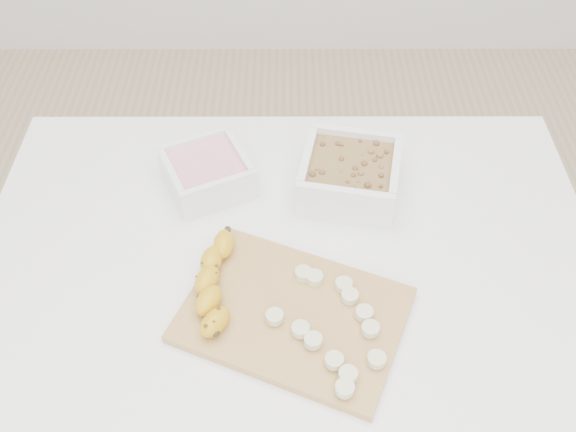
{
  "coord_description": "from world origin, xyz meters",
  "views": [
    {
      "loc": [
        -0.0,
        -0.64,
        1.54
      ],
      "look_at": [
        0.0,
        0.03,
        0.81
      ],
      "focal_mm": 40.0,
      "sensor_mm": 36.0,
      "label": 1
    }
  ],
  "objects_px": {
    "table": "(288,291)",
    "bowl_granola": "(350,175)",
    "bowl_yogurt": "(207,172)",
    "cutting_board": "(293,315)",
    "banana": "(215,283)"
  },
  "relations": [
    {
      "from": "table",
      "to": "cutting_board",
      "type": "bearing_deg",
      "value": -86.37
    },
    {
      "from": "bowl_yogurt",
      "to": "cutting_board",
      "type": "distance_m",
      "value": 0.31
    },
    {
      "from": "cutting_board",
      "to": "banana",
      "type": "distance_m",
      "value": 0.12
    },
    {
      "from": "table",
      "to": "bowl_yogurt",
      "type": "bearing_deg",
      "value": 131.14
    },
    {
      "from": "bowl_yogurt",
      "to": "table",
      "type": "bearing_deg",
      "value": -48.86
    },
    {
      "from": "banana",
      "to": "bowl_yogurt",
      "type": "bearing_deg",
      "value": 110.0
    },
    {
      "from": "cutting_board",
      "to": "banana",
      "type": "bearing_deg",
      "value": 161.14
    },
    {
      "from": "bowl_yogurt",
      "to": "cutting_board",
      "type": "relative_size",
      "value": 0.57
    },
    {
      "from": "table",
      "to": "bowl_granola",
      "type": "xyz_separation_m",
      "value": [
        0.11,
        0.15,
        0.13
      ]
    },
    {
      "from": "bowl_yogurt",
      "to": "cutting_board",
      "type": "height_order",
      "value": "bowl_yogurt"
    },
    {
      "from": "table",
      "to": "banana",
      "type": "height_order",
      "value": "banana"
    },
    {
      "from": "table",
      "to": "bowl_granola",
      "type": "relative_size",
      "value": 5.29
    },
    {
      "from": "table",
      "to": "bowl_granola",
      "type": "distance_m",
      "value": 0.22
    },
    {
      "from": "table",
      "to": "banana",
      "type": "distance_m",
      "value": 0.18
    },
    {
      "from": "table",
      "to": "bowl_granola",
      "type": "bearing_deg",
      "value": 54.03
    }
  ]
}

